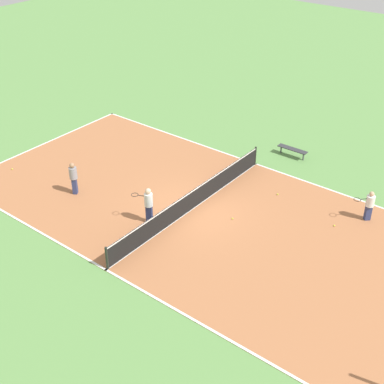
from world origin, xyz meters
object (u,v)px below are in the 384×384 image
object	(u,v)px
tennis_net	(192,199)
tennis_ball_left_sideline	(278,194)
player_near_white	(369,204)
player_far_white	(148,203)
tennis_ball_far_baseline	(232,219)
tennis_ball_near_net	(334,226)
bench	(292,150)
player_baseline_gray	(73,176)
tennis_ball_right_alley	(12,169)

from	to	relation	value
tennis_net	tennis_ball_left_sideline	size ratio (longest dim) A/B	153.26
tennis_ball_left_sideline	tennis_net	bearing A→B (deg)	-35.56
tennis_net	tennis_ball_left_sideline	world-z (taller)	tennis_net
tennis_ball_left_sideline	player_near_white	bearing A→B (deg)	98.92
player_far_white	tennis_ball_far_baseline	size ratio (longest dim) A/B	24.44
player_far_white	player_near_white	size ratio (longest dim) A/B	1.20
tennis_ball_left_sideline	tennis_ball_near_net	bearing A→B (deg)	77.46
tennis_ball_near_net	tennis_ball_far_baseline	bearing A→B (deg)	-58.92
tennis_net	player_far_white	distance (m)	2.13
bench	player_baseline_gray	distance (m)	11.23
player_baseline_gray	tennis_net	bearing A→B (deg)	-101.73
player_near_white	bench	bearing A→B (deg)	-76.55
tennis_ball_near_net	player_near_white	bearing A→B (deg)	146.95
player_baseline_gray	tennis_ball_right_alley	bearing A→B (deg)	60.36
tennis_ball_left_sideline	tennis_ball_far_baseline	bearing A→B (deg)	-10.36
tennis_ball_right_alley	tennis_ball_near_net	bearing A→B (deg)	110.03
player_near_white	tennis_ball_far_baseline	distance (m)	5.81
player_baseline_gray	tennis_ball_left_sideline	bearing A→B (deg)	-88.92
player_far_white	tennis_ball_left_sideline	world-z (taller)	player_far_white
tennis_ball_far_baseline	tennis_ball_left_sideline	size ratio (longest dim) A/B	1.00
tennis_net	tennis_ball_far_baseline	bearing A→B (deg)	103.14
player_baseline_gray	tennis_ball_near_net	world-z (taller)	player_baseline_gray
player_baseline_gray	tennis_ball_right_alley	size ratio (longest dim) A/B	23.24
bench	player_baseline_gray	world-z (taller)	player_baseline_gray
bench	tennis_ball_left_sideline	bearing A→B (deg)	-70.20
bench	player_near_white	bearing A→B (deg)	-30.49
tennis_net	bench	size ratio (longest dim) A/B	6.46
tennis_ball_left_sideline	player_far_white	bearing A→B (deg)	-31.39
player_far_white	tennis_ball_right_alley	size ratio (longest dim) A/B	24.44
tennis_ball_right_alley	tennis_ball_left_sideline	xyz separation A→B (m)	(-6.09, 11.65, 0.00)
player_far_white	tennis_ball_right_alley	xyz separation A→B (m)	(0.83, -8.44, -0.92)
player_baseline_gray	player_far_white	xyz separation A→B (m)	(-0.37, 4.25, 0.06)
tennis_ball_left_sideline	player_baseline_gray	bearing A→B (deg)	-52.97
player_baseline_gray	tennis_ball_right_alley	xyz separation A→B (m)	(0.46, -4.18, -0.86)
player_far_white	bench	bearing A→B (deg)	-124.00
bench	player_baseline_gray	size ratio (longest dim) A/B	1.02
tennis_ball_near_net	tennis_ball_right_alley	bearing A→B (deg)	-69.97
tennis_ball_right_alley	tennis_net	bearing A→B (deg)	106.50
player_near_white	tennis_ball_right_alley	distance (m)	17.05
tennis_ball_left_sideline	tennis_ball_near_net	distance (m)	3.22
bench	tennis_ball_left_sideline	distance (m)	4.04
tennis_ball_far_baseline	tennis_ball_left_sideline	world-z (taller)	same
tennis_ball_near_net	player_baseline_gray	bearing A→B (deg)	-65.07
bench	tennis_ball_right_alley	size ratio (longest dim) A/B	23.72
bench	player_far_white	size ratio (longest dim) A/B	0.97
player_baseline_gray	tennis_ball_right_alley	distance (m)	4.30
player_near_white	tennis_ball_right_alley	size ratio (longest dim) A/B	20.40
player_near_white	tennis_ball_far_baseline	size ratio (longest dim) A/B	20.40
tennis_ball_near_net	player_far_white	bearing A→B (deg)	-54.32
tennis_ball_right_alley	tennis_ball_far_baseline	bearing A→B (deg)	105.95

